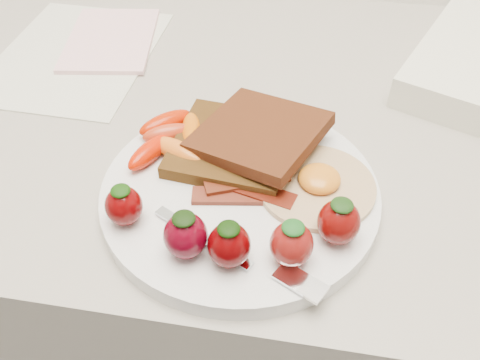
# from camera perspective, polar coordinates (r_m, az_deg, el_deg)

# --- Properties ---
(counter) EXTENTS (2.00, 0.60, 0.90)m
(counter) POSITION_cam_1_polar(r_m,az_deg,el_deg) (0.98, 1.57, -13.68)
(counter) COLOR gray
(counter) RESTS_ON ground
(plate) EXTENTS (0.27, 0.27, 0.02)m
(plate) POSITION_cam_1_polar(r_m,az_deg,el_deg) (0.52, 0.00, -1.48)
(plate) COLOR white
(plate) RESTS_ON counter
(toast_lower) EXTENTS (0.13, 0.13, 0.01)m
(toast_lower) POSITION_cam_1_polar(r_m,az_deg,el_deg) (0.55, -0.78, 3.67)
(toast_lower) COLOR #351909
(toast_lower) RESTS_ON plate
(toast_upper) EXTENTS (0.15, 0.15, 0.03)m
(toast_upper) POSITION_cam_1_polar(r_m,az_deg,el_deg) (0.54, 2.06, 4.98)
(toast_upper) COLOR black
(toast_upper) RESTS_ON toast_lower
(fried_egg) EXTENTS (0.15, 0.15, 0.02)m
(fried_egg) POSITION_cam_1_polar(r_m,az_deg,el_deg) (0.52, 8.24, -0.42)
(fried_egg) COLOR beige
(fried_egg) RESTS_ON plate
(bacon_strips) EXTENTS (0.10, 0.06, 0.01)m
(bacon_strips) POSITION_cam_1_polar(r_m,az_deg,el_deg) (0.51, 0.57, -0.96)
(bacon_strips) COLOR #4E0A0C
(bacon_strips) RESTS_ON plate
(baby_carrots) EXTENTS (0.09, 0.11, 0.02)m
(baby_carrots) POSITION_cam_1_polar(r_m,az_deg,el_deg) (0.56, -7.39, 4.45)
(baby_carrots) COLOR #B83516
(baby_carrots) RESTS_ON plate
(strawberries) EXTENTS (0.22, 0.08, 0.05)m
(strawberries) POSITION_cam_1_polar(r_m,az_deg,el_deg) (0.45, -0.15, -5.42)
(strawberries) COLOR #550204
(strawberries) RESTS_ON plate
(fork) EXTENTS (0.16, 0.08, 0.00)m
(fork) POSITION_cam_1_polar(r_m,az_deg,el_deg) (0.46, 0.55, -8.18)
(fork) COLOR silver
(fork) RESTS_ON plate
(paper_sheet) EXTENTS (0.20, 0.27, 0.00)m
(paper_sheet) POSITION_cam_1_polar(r_m,az_deg,el_deg) (0.77, -17.14, 12.65)
(paper_sheet) COLOR silver
(paper_sheet) RESTS_ON counter
(notepad) EXTENTS (0.14, 0.18, 0.01)m
(notepad) POSITION_cam_1_polar(r_m,az_deg,el_deg) (0.79, -13.62, 14.38)
(notepad) COLOR #FBC1C9
(notepad) RESTS_ON paper_sheet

